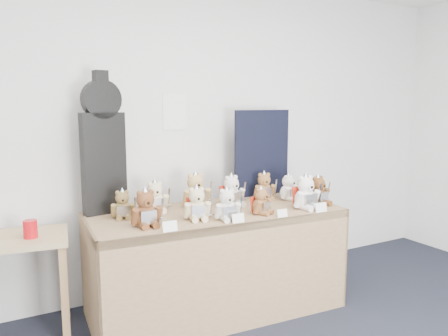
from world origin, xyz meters
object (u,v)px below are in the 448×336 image
red_cup (30,229)px  guitar_case (103,145)px  side_table (0,256)px  teddy_front_end (318,192)px  teddy_back_centre_right (232,192)px  teddy_front_far_right (306,194)px  teddy_back_far_left (123,205)px  teddy_back_right (264,187)px  teddy_back_left (155,198)px  teddy_front_far_left (146,210)px  teddy_front_left (197,205)px  teddy_front_centre (227,206)px  display_table (220,235)px  teddy_front_right (261,202)px  teddy_back_end (289,188)px

red_cup → guitar_case: bearing=14.1°
side_table → teddy_front_end: size_ratio=3.42×
teddy_back_centre_right → teddy_front_far_right: bearing=-46.4°
teddy_back_far_left → teddy_back_centre_right: bearing=8.4°
guitar_case → teddy_back_right: bearing=-16.6°
teddy_front_end → teddy_back_left: (-1.25, 0.42, -0.00)m
red_cup → teddy_front_far_left: (0.69, -0.36, 0.13)m
teddy_back_far_left → teddy_front_far_right: bearing=-5.4°
teddy_front_far_right → teddy_front_end: size_ratio=1.11×
teddy_back_far_left → teddy_front_far_left: bearing=-63.0°
teddy_front_left → teddy_back_far_left: teddy_front_left is taller
teddy_front_far_right → teddy_back_right: 0.46m
teddy_front_centre → teddy_front_far_left: bearing=176.8°
display_table → teddy_front_right: teddy_front_right is taller
teddy_front_centre → teddy_front_far_right: (0.70, -0.00, 0.02)m
teddy_back_left → teddy_back_end: (1.15, -0.14, -0.01)m
teddy_front_far_left → guitar_case: bearing=107.5°
side_table → teddy_front_end: (2.32, -0.52, 0.31)m
teddy_front_left → teddy_front_right: (0.49, -0.09, -0.02)m
display_table → teddy_front_left: bearing=-157.6°
teddy_front_end → teddy_back_centre_right: (-0.64, 0.31, 0.00)m
teddy_back_centre_right → teddy_back_right: (0.37, 0.09, -0.01)m
teddy_front_far_left → teddy_front_left: teddy_front_far_left is taller
display_table → teddy_front_right: (0.26, -0.17, 0.26)m
teddy_back_right → teddy_back_end: 0.21m
teddy_front_end → teddy_back_end: bearing=95.7°
teddy_front_centre → teddy_back_far_left: bearing=156.4°
teddy_front_far_left → teddy_back_end: size_ratio=1.15×
teddy_back_end → teddy_front_far_left: bearing=167.8°
teddy_front_left → teddy_front_right: 0.50m
teddy_front_far_right → red_cup: bearing=164.3°
red_cup → teddy_front_centre: 1.35m
teddy_front_right → teddy_back_far_left: size_ratio=0.98×
side_table → red_cup: size_ratio=7.70×
teddy_front_right → teddy_front_far_right: (0.40, -0.03, 0.03)m
display_table → teddy_front_far_right: 0.75m
teddy_front_right → teddy_back_end: teddy_back_end is taller
display_table → teddy_back_left: size_ratio=7.26×
teddy_front_left → teddy_front_centre: (0.18, -0.11, -0.00)m
teddy_back_left → teddy_back_centre_right: size_ratio=0.95×
teddy_back_left → teddy_back_centre_right: bearing=-8.1°
teddy_front_centre → teddy_front_far_right: teddy_front_far_right is taller
guitar_case → teddy_back_centre_right: guitar_case is taller
side_table → teddy_back_end: size_ratio=3.76×
teddy_front_left → teddy_back_end: bearing=23.7°
teddy_front_far_left → teddy_back_end: teddy_front_far_left is taller
teddy_back_end → teddy_front_end: bearing=-92.7°
teddy_front_end → teddy_back_left: teddy_front_end is taller
side_table → teddy_back_end: teddy_back_end is taller
teddy_front_end → teddy_back_right: (-0.26, 0.39, -0.00)m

